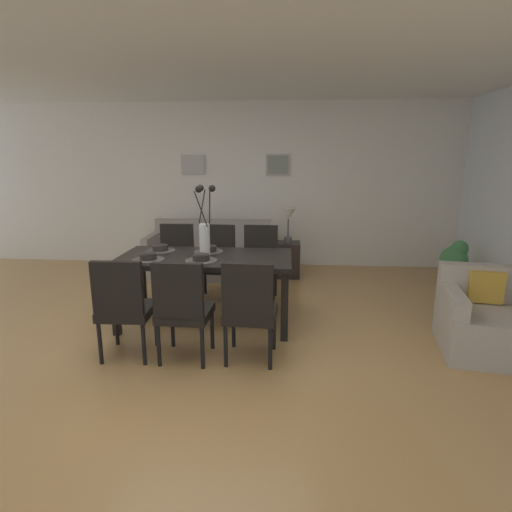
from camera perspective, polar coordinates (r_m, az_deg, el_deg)
The scene contains 26 objects.
ground_plane at distance 4.00m, azimuth -9.25°, elevation -12.55°, with size 9.00×9.00×0.00m, color tan.
back_wall_panel at distance 6.81m, azimuth -3.20°, elevation 9.76°, with size 9.00×0.10×2.60m, color silver.
ceiling_panel at distance 4.08m, azimuth -9.35°, elevation 26.02°, with size 9.00×7.20×0.08m, color white.
dining_table at distance 4.35m, azimuth -7.04°, elevation -1.01°, with size 1.80×0.90×0.74m.
dining_chair_near_left at distance 3.75m, azimuth -17.90°, elevation -6.35°, with size 0.46×0.46×0.92m.
dining_chair_near_right at distance 5.30m, azimuth -11.11°, elevation -0.19°, with size 0.44×0.44×0.92m.
dining_chair_far_left at distance 3.58m, azimuth -10.15°, elevation -6.86°, with size 0.46×0.46×0.92m.
dining_chair_far_right at distance 5.18m, azimuth -5.44°, elevation -0.33°, with size 0.46×0.46×0.92m.
dining_chair_mid_left at distance 3.51m, azimuth -0.90°, elevation -7.04°, with size 0.46×0.46×0.92m.
dining_chair_mid_right at distance 5.11m, azimuth 0.54°, elevation -0.44°, with size 0.46×0.46×0.92m.
centerpiece_vase at distance 4.27m, azimuth -7.17°, elevation 3.69°, with size 0.21×0.23×0.73m.
placemat_near_left at distance 4.28m, azimuth -14.71°, elevation -0.47°, with size 0.32×0.32×0.01m, color #4C4742.
bowl_near_left at distance 4.27m, azimuth -14.74°, elevation 0.02°, with size 0.17×0.17×0.07m.
placemat_near_right at distance 4.65m, azimuth -13.12°, elevation 0.73°, with size 0.32×0.32×0.01m, color #4C4742.
bowl_near_right at distance 4.64m, azimuth -13.14°, elevation 1.17°, with size 0.17×0.17×0.07m.
placemat_far_left at distance 4.13m, azimuth -7.62°, elevation -0.62°, with size 0.32×0.32×0.01m, color #4C4742.
bowl_far_left at distance 4.13m, azimuth -7.64°, elevation -0.12°, with size 0.17×0.17×0.07m.
placemat_far_right at distance 4.52m, azimuth -6.57°, elevation 0.62°, with size 0.32×0.32×0.01m, color #4C4742.
bowl_far_right at distance 4.51m, azimuth -6.58°, elevation 1.08°, with size 0.17×0.17×0.07m.
sofa at distance 6.28m, azimuth -6.41°, elevation -0.05°, with size 1.81×0.84×0.80m.
side_table at distance 6.15m, azimuth 4.41°, elevation -0.48°, with size 0.36×0.36×0.52m, color black.
table_lamp at distance 6.03m, azimuth 4.52°, elevation 5.36°, with size 0.22×0.22×0.51m.
armchair at distance 4.35m, azimuth 29.52°, elevation -7.91°, with size 0.92×0.92×0.75m.
framed_picture_left at distance 6.84m, azimuth -8.72°, elevation 12.41°, with size 0.38×0.03×0.31m.
framed_picture_center at distance 6.66m, azimuth 3.02°, elevation 12.52°, with size 0.38×0.03×0.34m.
potted_plant at distance 6.17m, azimuth 25.80°, elevation -0.72°, with size 0.36×0.36×0.67m.
Camera 1 is at (0.90, -3.48, 1.74)m, focal length 28.81 mm.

